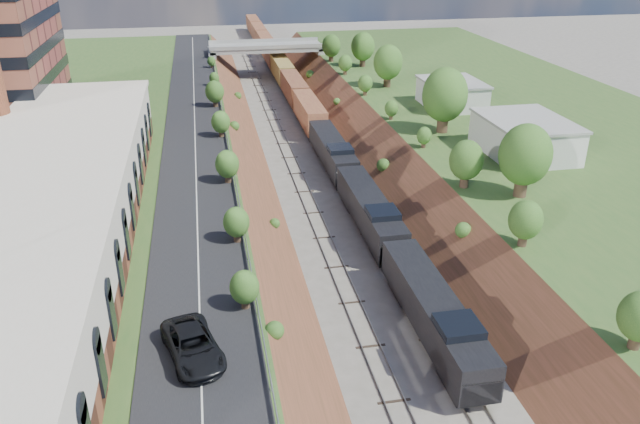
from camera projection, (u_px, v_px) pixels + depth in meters
platform_left at (48, 181)px, 74.19m from camera, size 44.00×180.00×5.00m
platform_right at (556, 147)px, 85.39m from camera, size 44.00×180.00×5.00m
embankment_left at (235, 187)px, 78.97m from camera, size 10.00×180.00×10.00m
embankment_right at (401, 175)px, 82.71m from camera, size 10.00×180.00×10.00m
rail_left_track at (300, 182)px, 80.36m from camera, size 1.58×180.00×0.18m
rail_right_track at (340, 179)px, 81.24m from camera, size 1.58×180.00×0.18m
road at (195, 151)px, 76.09m from camera, size 8.00×180.00×0.10m
guardrail at (229, 146)px, 76.40m from camera, size 0.10×171.00×0.70m
commercial_building at (45, 206)px, 52.90m from camera, size 14.30×62.30×7.00m
overpass at (266, 54)px, 134.05m from camera, size 24.50×8.30×7.40m
white_building_near at (525, 138)px, 74.76m from camera, size 9.00×12.00×4.00m
white_building_far at (452, 95)px, 94.37m from camera, size 8.00×10.00×3.60m
tree_right_large at (525, 155)px, 61.95m from camera, size 5.25×5.25×7.61m
tree_left_crest at (256, 320)px, 40.22m from camera, size 2.45×2.45×3.55m
freight_train at (289, 80)px, 121.55m from camera, size 3.11×174.58×4.63m
suv at (193, 345)px, 39.50m from camera, size 4.54×7.03×1.80m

